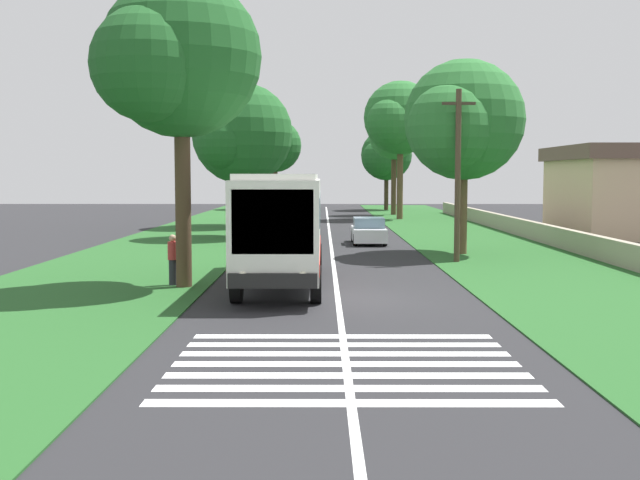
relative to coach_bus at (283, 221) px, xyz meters
name	(u,v)px	position (x,y,z in m)	size (l,w,h in m)	color
ground	(338,299)	(-3.11, -1.80, -2.15)	(160.00, 160.00, 0.00)	#262628
grass_verge_left	(163,251)	(11.89, 6.40, -2.13)	(120.00, 8.00, 0.04)	#235623
grass_verge_right	(500,251)	(11.89, -10.00, -2.13)	(120.00, 8.00, 0.04)	#235623
centre_line	(332,251)	(11.89, -1.80, -2.14)	(110.00, 0.16, 0.01)	silver
coach_bus	(283,221)	(0.00, 0.00, 0.00)	(11.16, 2.62, 3.73)	silver
zebra_crossing	(346,364)	(-11.46, -1.80, -2.14)	(5.85, 6.80, 0.01)	silver
trailing_car_0	(369,231)	(16.30, -3.84, -1.48)	(4.30, 1.78, 1.43)	silver
trailing_car_1	(301,224)	(23.06, -0.03, -1.48)	(4.30, 1.78, 1.43)	#145933
roadside_tree_left_0	(273,147)	(60.32, 3.98, 4.60)	(6.71, 5.76, 9.75)	#4C3826
roadside_tree_left_1	(242,133)	(30.49, 4.40, 4.52)	(8.19, 6.66, 10.15)	brown
roadside_tree_left_2	(176,62)	(-0.80, 3.38, 5.18)	(6.21, 5.20, 10.05)	#4C3826
roadside_tree_left_3	(240,136)	(20.20, 3.45, 3.83)	(6.62, 5.89, 9.02)	#3D2D1E
roadside_tree_right_0	(385,156)	(58.35, -7.97, 3.54)	(6.64, 5.40, 8.51)	#3D2D1E
roadside_tree_right_1	(393,135)	(47.81, -7.89, 5.23)	(5.30, 4.77, 9.85)	#4C3826
roadside_tree_right_2	(460,124)	(10.46, -7.71, 3.91)	(7.06, 5.57, 8.98)	brown
roadside_tree_right_3	(398,120)	(40.30, -7.67, 6.15)	(7.16, 6.10, 11.49)	brown
utility_pole	(458,173)	(6.90, -7.03, 1.66)	(0.24, 1.40, 7.24)	#473828
roadside_wall	(542,233)	(16.89, -13.40, -1.60)	(70.00, 0.40, 1.02)	#9E937F
roadside_building	(636,190)	(22.03, -20.45, 0.64)	(10.38, 9.19, 5.47)	beige
pedestrian	(173,259)	(-0.39, 3.64, -1.24)	(0.34, 0.34, 1.69)	#26262D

